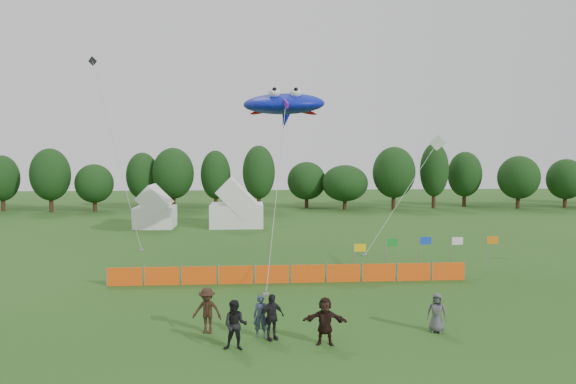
{
  "coord_description": "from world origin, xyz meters",
  "views": [
    {
      "loc": [
        -1.83,
        -20.04,
        7.18
      ],
      "look_at": [
        0.0,
        6.0,
        5.2
      ],
      "focal_mm": 32.0,
      "sensor_mm": 36.0,
      "label": 1
    }
  ],
  "objects": [
    {
      "name": "tent_right",
      "position": [
        -3.33,
        30.08,
        1.85
      ],
      "size": [
        5.19,
        4.15,
        3.66
      ],
      "color": "white",
      "rests_on": "ground"
    },
    {
      "name": "small_kite_dark",
      "position": [
        -12.48,
        20.59,
        7.94
      ],
      "size": [
        5.09,
        5.02,
        14.94
      ],
      "color": "black",
      "rests_on": "ground"
    },
    {
      "name": "stingray_kite",
      "position": [
        0.51,
        17.5,
        10.69
      ],
      "size": [
        6.8,
        19.62,
        11.78
      ],
      "color": "#0E1DCF",
      "rests_on": "ground"
    },
    {
      "name": "ground",
      "position": [
        0.0,
        0.0,
        0.0
      ],
      "size": [
        160.0,
        160.0,
        0.0
      ],
      "primitive_type": "plane",
      "color": "#234C16",
      "rests_on": "ground"
    },
    {
      "name": "spectator_d",
      "position": [
        -1.11,
        -0.74,
        0.89
      ],
      "size": [
        1.13,
        0.82,
        1.79
      ],
      "primitive_type": "imported",
      "rotation": [
        0.0,
        0.0,
        0.42
      ],
      "color": "black",
      "rests_on": "ground"
    },
    {
      "name": "spectator_c",
      "position": [
        -3.64,
        0.17,
        0.92
      ],
      "size": [
        1.31,
        0.94,
        1.83
      ],
      "primitive_type": "imported",
      "rotation": [
        0.0,
        0.0,
        -0.24
      ],
      "color": "black",
      "rests_on": "ground"
    },
    {
      "name": "flag_row",
      "position": [
        8.22,
        9.15,
        1.47
      ],
      "size": [
        8.73,
        0.67,
        2.27
      ],
      "color": "gray",
      "rests_on": "ground"
    },
    {
      "name": "spectator_f",
      "position": [
        0.87,
        -1.38,
        0.9
      ],
      "size": [
        1.73,
        0.81,
        1.79
      ],
      "primitive_type": "imported",
      "rotation": [
        0.0,
        0.0,
        -0.17
      ],
      "color": "black",
      "rests_on": "ground"
    },
    {
      "name": "tent_left",
      "position": [
        -11.21,
        30.07,
        1.67
      ],
      "size": [
        3.75,
        3.75,
        3.31
      ],
      "color": "white",
      "rests_on": "ground"
    },
    {
      "name": "barrier_fence",
      "position": [
        0.24,
        7.86,
        0.5
      ],
      "size": [
        19.9,
        0.06,
        1.0
      ],
      "color": "#FF540E",
      "rests_on": "ground"
    },
    {
      "name": "spectator_a",
      "position": [
        -1.51,
        -0.48,
        0.84
      ],
      "size": [
        0.64,
        0.45,
        1.68
      ],
      "primitive_type": "imported",
      "rotation": [
        0.0,
        0.0,
        -0.08
      ],
      "color": "#2F394E",
      "rests_on": "ground"
    },
    {
      "name": "spectator_e",
      "position": [
        5.54,
        -0.35,
        0.79
      ],
      "size": [
        0.9,
        0.74,
        1.58
      ],
      "primitive_type": "imported",
      "rotation": [
        0.0,
        0.0,
        -0.35
      ],
      "color": "#49494E",
      "rests_on": "ground"
    },
    {
      "name": "spectator_b",
      "position": [
        -2.46,
        -1.68,
        0.92
      ],
      "size": [
        0.98,
        0.82,
        1.84
      ],
      "primitive_type": "imported",
      "rotation": [
        0.0,
        0.0,
        -0.14
      ],
      "color": "black",
      "rests_on": "ground"
    },
    {
      "name": "small_kite_white",
      "position": [
        11.0,
        18.46,
        5.9
      ],
      "size": [
        7.59,
        5.02,
        8.66
      ],
      "color": "white",
      "rests_on": "ground"
    },
    {
      "name": "treeline",
      "position": [
        1.61,
        44.93,
        4.18
      ],
      "size": [
        104.57,
        8.78,
        8.36
      ],
      "color": "#382314",
      "rests_on": "ground"
    }
  ]
}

